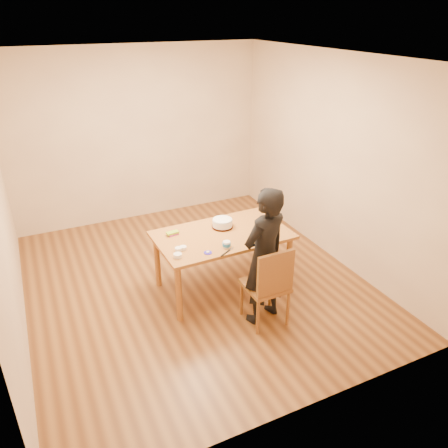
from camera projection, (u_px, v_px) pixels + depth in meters
name	position (u px, v px, depth m)	size (l,w,h in m)	color
room_shell	(181.00, 173.00, 5.28)	(4.00, 4.50, 2.70)	#5A3316
dining_table	(222.00, 235.00, 5.16)	(1.56, 0.93, 0.04)	brown
dining_chair	(265.00, 285.00, 4.71)	(0.44, 0.44, 0.04)	brown
cake_plate	(222.00, 226.00, 5.30)	(0.26, 0.26, 0.02)	#AF230B
cake	(222.00, 223.00, 5.28)	(0.24, 0.24, 0.08)	white
frosting_dome	(222.00, 219.00, 5.26)	(0.24, 0.24, 0.03)	white
frosting_tub	(227.00, 244.00, 4.84)	(0.08, 0.08, 0.07)	white
frosting_lid	(208.00, 253.00, 4.74)	(0.09, 0.09, 0.01)	#2A1CB9
frosting_dollop	(208.00, 252.00, 4.74)	(0.04, 0.04, 0.02)	white
ramekin_green	(178.00, 255.00, 4.65)	(0.09, 0.09, 0.04)	white
ramekin_yellow	(183.00, 248.00, 4.81)	(0.08, 0.08, 0.04)	white
ramekin_multi	(178.00, 249.00, 4.78)	(0.08, 0.08, 0.04)	white
candy_box_pink	(173.00, 234.00, 5.12)	(0.12, 0.06, 0.02)	#DC33AB
candy_box_green	(172.00, 233.00, 5.11)	(0.14, 0.07, 0.02)	green
spatula	(225.00, 253.00, 4.74)	(0.16, 0.02, 0.01)	black
person	(264.00, 257.00, 4.60)	(0.57, 0.37, 1.57)	black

